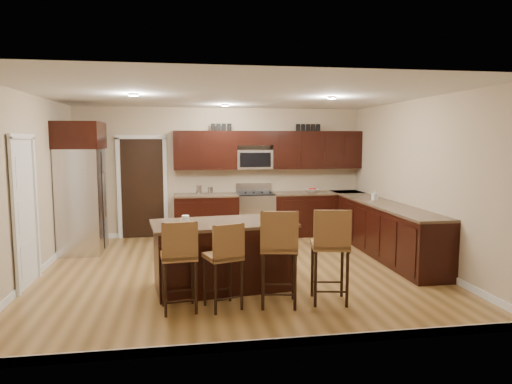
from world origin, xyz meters
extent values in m
plane|color=olive|center=(0.00, 0.00, 0.00)|extent=(6.00, 6.00, 0.00)
plane|color=silver|center=(0.00, 0.00, 2.70)|extent=(6.00, 6.00, 0.00)
plane|color=tan|center=(0.00, 2.75, 1.35)|extent=(6.00, 0.00, 6.00)
plane|color=tan|center=(-3.00, 0.00, 1.35)|extent=(0.00, 5.50, 5.50)
plane|color=tan|center=(3.00, 0.00, 1.35)|extent=(0.00, 5.50, 5.50)
cube|color=black|center=(-0.35, 2.45, 0.44)|extent=(1.30, 0.60, 0.88)
cube|color=black|center=(2.03, 2.45, 0.44)|extent=(1.94, 0.60, 0.88)
cube|color=black|center=(2.70, 0.48, 0.44)|extent=(0.60, 3.35, 0.88)
cube|color=brown|center=(-0.35, 2.45, 0.90)|extent=(1.30, 0.63, 0.04)
cube|color=brown|center=(2.03, 2.45, 0.90)|extent=(1.94, 0.63, 0.04)
cube|color=brown|center=(2.70, 0.48, 0.90)|extent=(0.63, 3.35, 0.04)
cube|color=black|center=(-0.35, 2.58, 1.82)|extent=(1.30, 0.33, 0.80)
cube|color=black|center=(2.03, 2.58, 1.82)|extent=(1.94, 0.33, 0.80)
cube|color=black|center=(0.68, 2.58, 2.07)|extent=(0.76, 0.33, 0.30)
cube|color=silver|center=(0.68, 2.45, 0.45)|extent=(0.76, 0.64, 0.90)
cube|color=black|center=(0.68, 2.45, 0.91)|extent=(0.76, 0.60, 0.03)
cube|color=black|center=(0.68, 2.15, 0.45)|extent=(0.65, 0.01, 0.45)
cube|color=silver|center=(0.68, 2.72, 1.02)|extent=(0.76, 0.05, 0.18)
cube|color=silver|center=(0.68, 2.60, 1.62)|extent=(0.76, 0.31, 0.40)
cube|color=black|center=(-1.65, 2.73, 1.03)|extent=(0.85, 0.03, 2.06)
cube|color=white|center=(-2.98, -0.30, 1.02)|extent=(0.03, 0.80, 2.04)
cube|color=black|center=(-0.29, -0.79, 0.44)|extent=(1.90, 1.13, 0.88)
cube|color=brown|center=(-0.29, -0.79, 0.90)|extent=(2.02, 1.24, 0.04)
cube|color=black|center=(-0.29, -0.79, 0.04)|extent=(1.81, 1.04, 0.09)
cube|color=brown|center=(-0.87, -1.57, 0.67)|extent=(0.45, 0.45, 0.06)
cube|color=brown|center=(-0.86, -1.76, 0.88)|extent=(0.41, 0.08, 0.44)
cylinder|color=black|center=(-1.05, -1.75, 0.32)|extent=(0.04, 0.04, 0.64)
cylinder|color=black|center=(-0.70, -1.75, 0.32)|extent=(0.04, 0.04, 0.64)
cylinder|color=black|center=(-1.05, -1.40, 0.32)|extent=(0.04, 0.04, 0.64)
cylinder|color=black|center=(-0.70, -1.40, 0.32)|extent=(0.04, 0.04, 0.64)
cube|color=brown|center=(-0.35, -1.57, 0.64)|extent=(0.50, 0.50, 0.06)
cube|color=brown|center=(-0.30, -1.74, 0.85)|extent=(0.39, 0.16, 0.42)
cylinder|color=black|center=(-0.52, -1.74, 0.31)|extent=(0.03, 0.03, 0.61)
cylinder|color=black|center=(-0.18, -1.74, 0.31)|extent=(0.03, 0.03, 0.61)
cylinder|color=black|center=(-0.52, -1.40, 0.31)|extent=(0.03, 0.03, 0.61)
cylinder|color=black|center=(-0.18, -1.40, 0.31)|extent=(0.03, 0.03, 0.61)
cube|color=brown|center=(0.33, -1.57, 0.73)|extent=(0.52, 0.52, 0.06)
cube|color=brown|center=(0.30, -1.77, 0.96)|extent=(0.45, 0.12, 0.48)
cylinder|color=black|center=(0.14, -1.76, 0.35)|extent=(0.04, 0.04, 0.69)
cylinder|color=black|center=(0.53, -1.76, 0.35)|extent=(0.04, 0.04, 0.69)
cylinder|color=black|center=(0.14, -1.38, 0.35)|extent=(0.04, 0.04, 0.69)
cylinder|color=black|center=(0.53, -1.38, 0.35)|extent=(0.04, 0.04, 0.69)
cube|color=silver|center=(-2.62, 1.62, 0.94)|extent=(0.72, 0.94, 1.87)
cube|color=black|center=(-2.26, 1.62, 0.94)|extent=(0.01, 0.02, 1.78)
cylinder|color=silver|center=(-2.23, 1.54, 1.03)|extent=(0.02, 0.02, 0.83)
cylinder|color=silver|center=(-2.23, 1.70, 1.03)|extent=(0.02, 0.02, 0.83)
cube|color=black|center=(-2.62, 1.62, 2.11)|extent=(0.78, 1.00, 0.48)
cube|color=brown|center=(0.02, 1.24, 0.01)|extent=(1.07, 0.89, 0.01)
imported|color=silver|center=(1.91, 2.45, 0.96)|extent=(0.30, 0.30, 0.07)
imported|color=#B2B2B2|center=(2.70, 1.02, 1.01)|extent=(0.10, 0.10, 0.19)
cylinder|color=silver|center=(-0.50, 2.45, 1.01)|extent=(0.12, 0.12, 0.19)
cylinder|color=silver|center=(-0.26, 2.45, 0.99)|extent=(0.11, 0.11, 0.15)
cylinder|color=white|center=(-0.79, -0.79, 0.97)|extent=(0.10, 0.10, 0.10)
cube|color=brown|center=(0.98, -1.57, 0.73)|extent=(0.52, 0.52, 0.06)
cube|color=brown|center=(0.95, -1.77, 0.96)|extent=(0.45, 0.12, 0.48)
cylinder|color=black|center=(0.79, -1.76, 0.35)|extent=(0.04, 0.04, 0.69)
cylinder|color=black|center=(1.18, -1.76, 0.35)|extent=(0.04, 0.04, 0.69)
cylinder|color=black|center=(0.79, -1.38, 0.35)|extent=(0.04, 0.04, 0.69)
cylinder|color=black|center=(1.18, -1.38, 0.35)|extent=(0.04, 0.04, 0.69)
camera|label=1|loc=(-0.80, -6.92, 2.03)|focal=32.00mm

